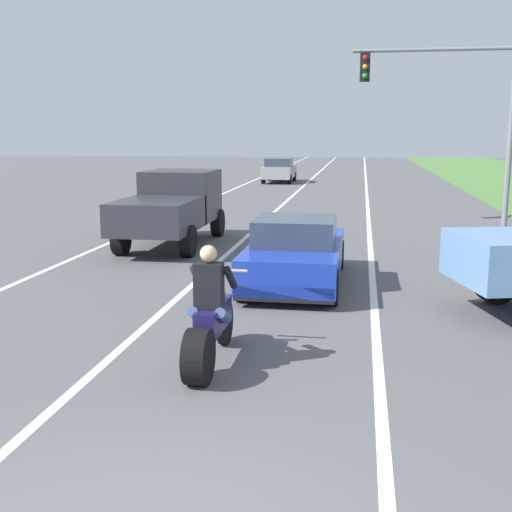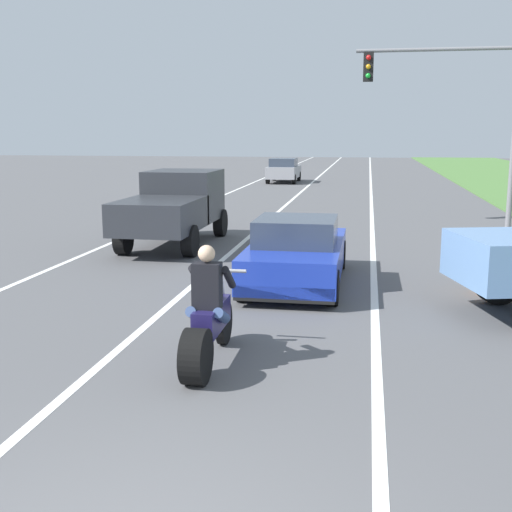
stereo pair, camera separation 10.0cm
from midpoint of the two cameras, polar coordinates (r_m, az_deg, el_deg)
The scene contains 9 objects.
lane_stripe_left_solid at distance 24.75m, azimuth -6.57°, elevation 3.79°, with size 0.14×120.00×0.01m, color white.
lane_stripe_right_solid at distance 23.75m, azimuth 10.37°, elevation 3.39°, with size 0.14×120.00×0.01m, color white.
lane_stripe_centre_dashed at distance 23.99m, azimuth 1.73°, elevation 3.63°, with size 0.14×120.00×0.01m, color white.
motorcycle_with_rider at distance 8.39m, azimuth -3.98°, elevation -5.95°, with size 0.70×2.21×1.62m.
sports_car_blue at distance 12.97m, azimuth 3.86°, elevation 0.23°, with size 1.84×4.30×1.37m.
pickup_truck_left_lane_dark_grey at distance 17.61m, azimuth -7.08°, elevation 4.55°, with size 2.02×4.80×1.98m.
traffic_light_mast_near at distance 21.85m, azimuth 18.11°, elevation 12.99°, with size 5.10×0.34×6.00m.
construction_barrel_nearest at distance 13.01m, azimuth 20.60°, elevation -0.97°, with size 0.58×0.58×1.00m.
distant_car_far_ahead at distance 40.34m, azimuth 2.55°, elevation 7.65°, with size 1.80×4.00×1.50m.
Camera 2 is at (1.60, -3.55, 3.01)m, focal length 45.04 mm.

